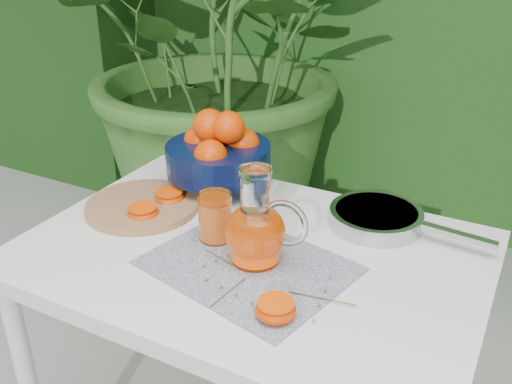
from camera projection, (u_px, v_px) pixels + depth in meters
The scene contains 10 objects.
potted_plant_left at pixel (233, 45), 2.43m from camera, with size 1.83×1.83×1.83m, color #2E5B1F.
white_table at pixel (252, 279), 1.30m from camera, with size 1.00×0.70×0.75m.
placemat at pixel (248, 266), 1.20m from camera, with size 0.40×0.31×0.00m, color #0C1A46.
cutting_board at pixel (142, 206), 1.43m from camera, with size 0.28×0.28×0.02m, color #AA6F4C.
fruit_bowl at pixel (219, 152), 1.51m from camera, with size 0.34×0.34×0.22m.
juice_pitcher at pixel (256, 230), 1.18m from camera, with size 0.18×0.13×0.21m.
juice_tumbler at pixel (215, 218), 1.27m from camera, with size 0.10×0.10×0.11m.
saute_pan at pixel (377, 217), 1.35m from camera, with size 0.40×0.24×0.04m.
orange_halves at pixel (189, 233), 1.29m from camera, with size 0.54×0.38×0.04m.
thyme_sprigs at pixel (258, 282), 1.13m from camera, with size 0.36×0.20×0.01m.
Camera 1 is at (0.40, -0.99, 1.42)m, focal length 40.00 mm.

